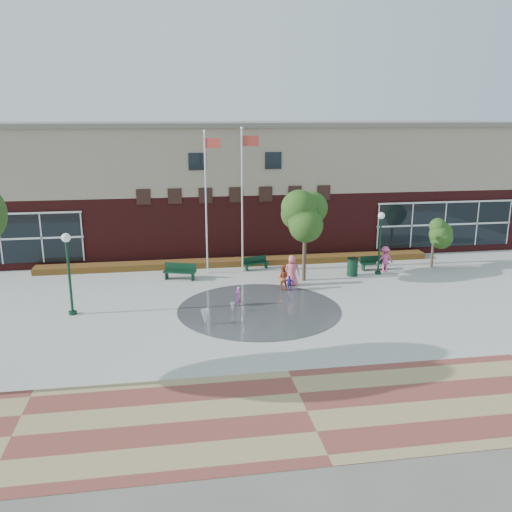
{
  "coord_description": "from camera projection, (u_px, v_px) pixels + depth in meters",
  "views": [
    {
      "loc": [
        -4.29,
        -22.93,
        9.78
      ],
      "look_at": [
        0.0,
        4.0,
        2.6
      ],
      "focal_mm": 38.0,
      "sensor_mm": 36.0,
      "label": 1
    }
  ],
  "objects": [
    {
      "name": "lamp_right",
      "position": [
        380.0,
        236.0,
        33.44
      ],
      "size": [
        0.42,
        0.42,
        3.95
      ],
      "color": "#0F311F",
      "rests_on": "ground"
    },
    {
      "name": "flower_bed",
      "position": [
        238.0,
        265.0,
        36.12
      ],
      "size": [
        26.0,
        1.2,
        0.4
      ],
      "primitive_type": "cube",
      "color": "#A42113",
      "rests_on": "ground"
    },
    {
      "name": "library_building",
      "position": [
        228.0,
        184.0,
        40.55
      ],
      "size": [
        44.4,
        10.4,
        9.2
      ],
      "color": "#4E1717",
      "rests_on": "ground"
    },
    {
      "name": "lamp_left",
      "position": [
        68.0,
        265.0,
        26.55
      ],
      "size": [
        0.44,
        0.44,
        4.19
      ],
      "color": "#0F311F",
      "rests_on": "ground"
    },
    {
      "name": "flagpole_left",
      "position": [
        207.0,
        196.0,
        32.94
      ],
      "size": [
        1.01,
        0.34,
        8.86
      ],
      "rotation": [
        0.0,
        0.0,
        -0.26
      ],
      "color": "white",
      "rests_on": "ground"
    },
    {
      "name": "bench_mid",
      "position": [
        256.0,
        265.0,
        35.03
      ],
      "size": [
        1.71,
        0.95,
        0.83
      ],
      "rotation": [
        0.0,
        0.0,
        0.32
      ],
      "color": "#0F311F",
      "rests_on": "ground"
    },
    {
      "name": "plaza_concrete",
      "position": [
        256.0,
        303.0,
        28.86
      ],
      "size": [
        46.0,
        18.0,
        0.01
      ],
      "primitive_type": "cube",
      "color": "#A8A8A0",
      "rests_on": "ground"
    },
    {
      "name": "trash_can",
      "position": [
        352.0,
        267.0,
        33.55
      ],
      "size": [
        0.7,
        0.7,
        1.15
      ],
      "color": "#0F311F",
      "rests_on": "ground"
    },
    {
      "name": "flagpole_right",
      "position": [
        243.0,
        193.0,
        33.4
      ],
      "size": [
        1.11,
        0.24,
        9.03
      ],
      "rotation": [
        0.0,
        0.0,
        -0.14
      ],
      "color": "white",
      "rests_on": "ground"
    },
    {
      "name": "splash_pad",
      "position": [
        259.0,
        309.0,
        27.9
      ],
      "size": [
        8.4,
        8.4,
        0.01
      ],
      "primitive_type": "cylinder",
      "color": "#383A3D",
      "rests_on": "ground"
    },
    {
      "name": "water_jet_b",
      "position": [
        232.0,
        312.0,
        27.5
      ],
      "size": [
        0.22,
        0.22,
        0.5
      ],
      "primitive_type": "cone",
      "rotation": [
        3.14,
        0.0,
        0.0
      ],
      "color": "white",
      "rests_on": "ground"
    },
    {
      "name": "adult_red",
      "position": [
        283.0,
        278.0,
        30.81
      ],
      "size": [
        0.86,
        0.75,
        1.49
      ],
      "primitive_type": "imported",
      "rotation": [
        0.0,
        0.0,
        2.86
      ],
      "color": "#C9552D",
      "rests_on": "ground"
    },
    {
      "name": "child_splash",
      "position": [
        238.0,
        296.0,
        28.32
      ],
      "size": [
        0.45,
        0.44,
        1.05
      ],
      "primitive_type": "imported",
      "rotation": [
        0.0,
        0.0,
        3.89
      ],
      "color": "#EA5FC7",
      "rests_on": "ground"
    },
    {
      "name": "water_jet_a",
      "position": [
        205.0,
        325.0,
        25.83
      ],
      "size": [
        0.39,
        0.39,
        0.75
      ],
      "primitive_type": "cone",
      "rotation": [
        3.14,
        0.0,
        0.0
      ],
      "color": "white",
      "rests_on": "ground"
    },
    {
      "name": "bench_left",
      "position": [
        180.0,
        275.0,
        32.85
      ],
      "size": [
        2.06,
        1.17,
        1.0
      ],
      "rotation": [
        0.0,
        0.0,
        -0.33
      ],
      "color": "#0F311F",
      "rests_on": "ground"
    },
    {
      "name": "child_blue",
      "position": [
        289.0,
        283.0,
        30.64
      ],
      "size": [
        0.6,
        0.39,
        0.94
      ],
      "primitive_type": "imported",
      "rotation": [
        0.0,
        0.0,
        2.82
      ],
      "color": "#33279E",
      "rests_on": "ground"
    },
    {
      "name": "paver_band",
      "position": [
        307.0,
        411.0,
        18.35
      ],
      "size": [
        46.0,
        6.0,
        0.01
      ],
      "primitive_type": "cube",
      "color": "brown",
      "rests_on": "ground"
    },
    {
      "name": "tree_mid",
      "position": [
        305.0,
        217.0,
        31.75
      ],
      "size": [
        3.2,
        3.2,
        5.41
      ],
      "color": "#3F2E23",
      "rests_on": "ground"
    },
    {
      "name": "person_bench",
      "position": [
        385.0,
        259.0,
        34.34
      ],
      "size": [
        1.09,
        0.64,
        1.67
      ],
      "primitive_type": "imported",
      "rotation": [
        0.0,
        0.0,
        3.13
      ],
      "color": "#E14B98",
      "rests_on": "ground"
    },
    {
      "name": "tree_small_right",
      "position": [
        434.0,
        232.0,
        34.99
      ],
      "size": [
        1.92,
        1.92,
        3.28
      ],
      "color": "#3F2E23",
      "rests_on": "ground"
    },
    {
      "name": "bench_right",
      "position": [
        374.0,
        266.0,
        34.9
      ],
      "size": [
        1.8,
        0.54,
        0.9
      ],
      "rotation": [
        0.0,
        0.0,
        0.02
      ],
      "color": "#0F311F",
      "rests_on": "ground"
    },
    {
      "name": "adult_pink",
      "position": [
        292.0,
        271.0,
        31.54
      ],
      "size": [
        1.0,
        0.75,
        1.84
      ],
      "primitive_type": "imported",
      "rotation": [
        0.0,
        0.0,
        2.95
      ],
      "color": "#D35A6E",
      "rests_on": "ground"
    },
    {
      "name": "ground",
      "position": [
        270.0,
        332.0,
        25.04
      ],
      "size": [
        120.0,
        120.0,
        0.0
      ],
      "primitive_type": "plane",
      "color": "#666056",
      "rests_on": "ground"
    }
  ]
}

